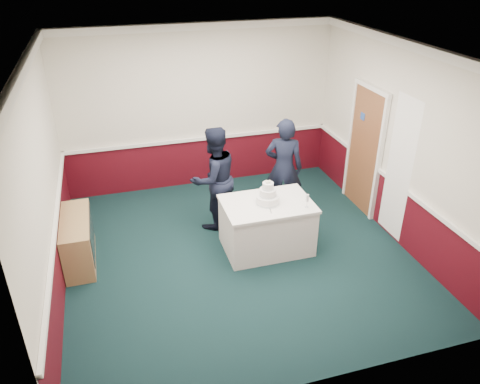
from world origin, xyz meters
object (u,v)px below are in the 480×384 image
object	(u,v)px
cake_knife	(270,209)
champagne_flute	(307,199)
cake_table	(267,225)
wedding_cake	(268,196)
person_woman	(284,168)
sideboard	(78,240)
person_man	(214,179)

from	to	relation	value
cake_knife	champagne_flute	xyz separation A→B (m)	(0.53, -0.08, 0.14)
cake_table	wedding_cake	bearing A→B (deg)	90.00
cake_knife	person_woman	xyz separation A→B (m)	(0.64, 1.12, 0.07)
champagne_flute	person_woman	world-z (taller)	person_woman
cake_knife	person_woman	bearing A→B (deg)	71.02
sideboard	person_woman	distance (m)	3.41
champagne_flute	cake_table	bearing A→B (deg)	150.75
sideboard	cake_table	xyz separation A→B (m)	(2.74, -0.47, 0.05)
cake_table	champagne_flute	distance (m)	0.78
cake_table	wedding_cake	size ratio (longest dim) A/B	3.63
person_woman	cake_table	bearing A→B (deg)	80.60
wedding_cake	person_man	xyz separation A→B (m)	(-0.60, 0.87, -0.04)
person_woman	champagne_flute	bearing A→B (deg)	108.90
cake_table	sideboard	bearing A→B (deg)	170.30
wedding_cake	cake_knife	distance (m)	0.23
sideboard	cake_knife	bearing A→B (deg)	-13.86
champagne_flute	sideboard	bearing A→B (deg)	166.99
sideboard	champagne_flute	bearing A→B (deg)	-13.01
champagne_flute	person_man	bearing A→B (deg)	133.56
champagne_flute	wedding_cake	bearing A→B (deg)	150.75
wedding_cake	person_woman	size ratio (longest dim) A/B	0.21
cake_table	cake_knife	size ratio (longest dim) A/B	6.00
person_man	cake_knife	bearing A→B (deg)	97.08
sideboard	champagne_flute	size ratio (longest dim) A/B	5.85
cake_table	cake_knife	bearing A→B (deg)	-98.53
person_woman	person_man	bearing A→B (deg)	26.29
person_woman	sideboard	bearing A→B (deg)	31.72
cake_table	wedding_cake	xyz separation A→B (m)	(0.00, 0.00, 0.50)
sideboard	person_man	xyz separation A→B (m)	(2.14, 0.41, 0.51)
wedding_cake	cake_knife	xyz separation A→B (m)	(-0.03, -0.20, -0.11)
person_man	wedding_cake	bearing A→B (deg)	103.60
cake_knife	person_woman	size ratio (longest dim) A/B	0.13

